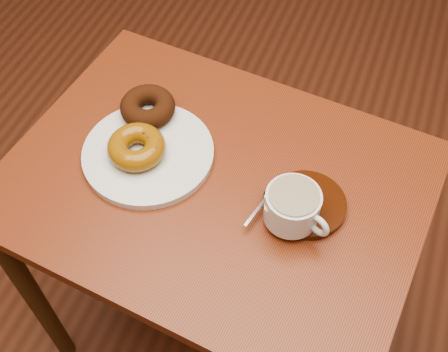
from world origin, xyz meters
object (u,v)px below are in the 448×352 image
(donut_plate, at_px, (148,153))
(coffee_cup, at_px, (293,206))
(saucer, at_px, (307,204))
(cafe_table, at_px, (215,213))

(donut_plate, bearing_deg, coffee_cup, -8.94)
(donut_plate, relative_size, saucer, 1.77)
(cafe_table, xyz_separation_m, saucer, (0.18, 0.00, 0.12))
(cafe_table, xyz_separation_m, donut_plate, (-0.14, 0.01, 0.12))
(cafe_table, relative_size, coffee_cup, 6.82)
(donut_plate, distance_m, coffee_cup, 0.30)
(cafe_table, height_order, donut_plate, donut_plate)
(donut_plate, bearing_deg, saucer, -1.18)
(saucer, bearing_deg, coffee_cup, -113.20)
(cafe_table, distance_m, donut_plate, 0.18)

